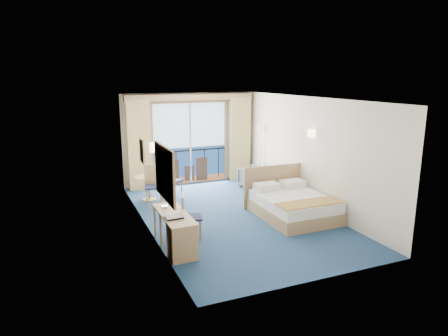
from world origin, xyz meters
TOP-DOWN VIEW (x-y plane):
  - floor at (0.00, 0.00)m, footprint 6.50×6.50m
  - room_walls at (0.00, 0.00)m, footprint 4.04×6.54m
  - balcony_door at (-0.01, 3.22)m, footprint 2.36×0.03m
  - curtain_left at (-1.55, 3.07)m, footprint 0.65×0.22m
  - curtain_right at (1.55, 3.07)m, footprint 0.65×0.22m
  - pelmet at (0.00, 3.10)m, footprint 3.80×0.25m
  - mirror at (-1.97, -1.50)m, footprint 0.05×1.25m
  - wall_print at (-1.97, 0.45)m, footprint 0.04×0.42m
  - sconce_left at (-1.94, -0.60)m, footprint 0.18×0.18m
  - sconce_right at (1.94, -0.15)m, footprint 0.18×0.18m
  - bed at (1.23, -0.54)m, footprint 1.63×1.94m
  - nightstand at (1.77, 0.80)m, footprint 0.41×0.39m
  - phone at (1.77, 0.84)m, footprint 0.21×0.16m
  - armchair at (1.51, 2.05)m, footprint 0.86×0.87m
  - floor_lamp at (1.88, 2.28)m, footprint 0.24×0.24m
  - desk at (-1.74, -1.56)m, footprint 0.50×1.45m
  - desk_chair at (-1.36, -0.83)m, footprint 0.49×0.48m
  - folder at (-1.81, -1.40)m, footprint 0.32×0.25m
  - desk_lamp at (-1.81, -0.77)m, footprint 0.12×0.12m
  - round_table at (-1.55, 1.98)m, footprint 0.71×0.71m
  - table_chair_a at (-1.02, 1.80)m, footprint 0.61×0.61m
  - table_chair_b at (-1.52, 1.55)m, footprint 0.52×0.52m

SIDE VIEW (x-z plane):
  - floor at x=0.00m, z-range 0.00..0.00m
  - nightstand at x=1.77m, z-range 0.00..0.54m
  - bed at x=1.23m, z-range -0.23..0.80m
  - armchair at x=1.51m, z-range 0.00..0.62m
  - desk at x=-1.74m, z-range 0.04..0.71m
  - round_table at x=-1.55m, z-range 0.16..0.80m
  - desk_chair at x=-1.36m, z-range 0.06..0.96m
  - table_chair_a at x=-1.02m, z-range 0.06..1.07m
  - table_chair_b at x=-1.52m, z-range 0.06..1.08m
  - phone at x=1.77m, z-range 0.54..0.63m
  - folder at x=-1.81m, z-range 0.68..0.71m
  - desk_lamp at x=-1.81m, z-range 0.79..1.23m
  - balcony_door at x=-0.01m, z-range -0.12..2.40m
  - curtain_left at x=-1.55m, z-range 0.00..2.55m
  - curtain_right at x=1.55m, z-range 0.00..2.55m
  - floor_lamp at x=1.88m, z-range 0.45..2.20m
  - mirror at x=-1.97m, z-range 1.08..2.03m
  - wall_print at x=-1.97m, z-range 1.34..1.86m
  - room_walls at x=0.00m, z-range 0.42..3.14m
  - sconce_left at x=-1.94m, z-range 1.76..1.94m
  - sconce_right at x=1.94m, z-range 1.76..1.94m
  - pelmet at x=0.00m, z-range 2.49..2.67m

